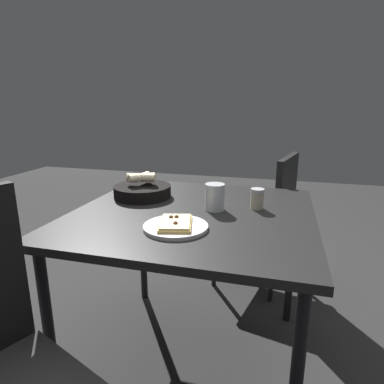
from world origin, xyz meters
The scene contains 7 objects.
ground centered at (0.00, 0.00, 0.00)m, with size 8.00×8.00×0.00m, color #2B2B2B.
dining_table centered at (0.00, 0.00, 0.68)m, with size 0.98×0.96×0.74m.
pizza_plate centered at (0.01, 0.21, 0.75)m, with size 0.24×0.24×0.04m.
bread_basket centered at (0.29, -0.14, 0.78)m, with size 0.27×0.27×0.12m.
beer_glass centered at (-0.08, -0.04, 0.79)m, with size 0.08×0.08×0.11m.
pepper_shaker centered at (-0.25, -0.10, 0.78)m, with size 0.06×0.06×0.09m.
chair_near centered at (-0.27, -0.79, 0.50)m, with size 0.53×0.53×0.87m.
Camera 1 is at (-0.34, 1.27, 1.18)m, focal length 30.93 mm.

